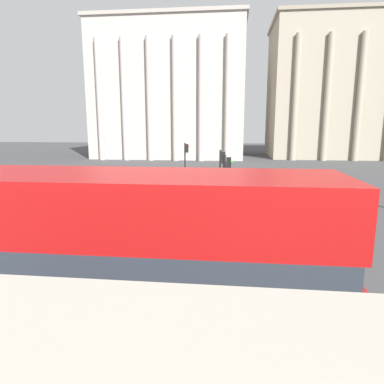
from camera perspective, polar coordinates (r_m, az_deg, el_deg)
The scene contains 8 objects.
double_decker_bus at distance 8.00m, azimuth -17.76°, elevation -9.72°, with size 11.05×2.72×4.04m.
plaza_building_left at distance 58.99m, azimuth -3.33°, elevation 16.19°, with size 23.84×17.15×20.83m.
plaza_building_right at distance 63.04m, azimuth 26.02°, elevation 15.04°, with size 28.15×15.06×21.35m.
traffic_light_near at distance 14.55m, azimuth 5.64°, elevation 0.97°, with size 0.42×0.24×3.83m.
traffic_light_mid at distance 20.32m, azimuth 4.93°, elevation 3.47°, with size 0.42×0.24×3.62m.
traffic_light_far at distance 28.43m, azimuth -1.03°, elevation 5.67°, with size 0.42×0.24×3.65m.
pedestrian_red at distance 26.86m, azimuth 18.19°, elevation 1.61°, with size 0.32×0.32×1.58m.
pedestrian_black at distance 22.90m, azimuth 18.40°, elevation 0.17°, with size 0.32×0.32×1.65m.
Camera 1 is at (-0.78, -2.52, 5.01)m, focal length 32.00 mm.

